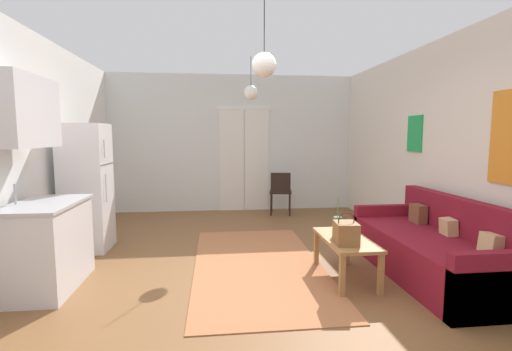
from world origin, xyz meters
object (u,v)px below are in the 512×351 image
Objects in this scene: couch at (435,251)px; accent_chair at (281,190)px; bamboo_vase at (337,226)px; pendant_lamp_near at (264,65)px; refrigerator at (87,187)px; handbag at (346,233)px; pendant_lamp_far at (251,93)px; coffee_table at (346,244)px.

couch reaches higher than accent_chair.
pendant_lamp_near reaches higher than bamboo_vase.
accent_chair is at bearing 91.40° from bamboo_vase.
accent_chair is 1.21× the size of pendant_lamp_near.
bamboo_vase is 0.25× the size of refrigerator.
couch reaches higher than handbag.
handbag is at bearing 101.66° from accent_chair.
pendant_lamp_far reaches higher than bamboo_vase.
bamboo_vase reaches higher than handbag.
pendant_lamp_far is at bearing 111.31° from bamboo_vase.
bamboo_vase is 0.63× the size of pendant_lamp_far.
coffee_table is 1.45× the size of pendant_lamp_far.
bamboo_vase is 1.92m from pendant_lamp_near.
bamboo_vase is 3.33m from refrigerator.
coffee_table is at bearing 69.44° from handbag.
pendant_lamp_near is at bearing -160.53° from coffee_table.
coffee_table is 2.06m from pendant_lamp_near.
refrigerator is 3.08m from pendant_lamp_near.
pendant_lamp_far is at bearing 87.15° from pendant_lamp_near.
pendant_lamp_far reaches higher than accent_chair.
pendant_lamp_near reaches higher than handbag.
accent_chair is (-1.14, 3.26, 0.20)m from couch.
coffee_table is at bearing 103.07° from accent_chair.
pendant_lamp_near is at bearing -92.85° from pendant_lamp_far.
pendant_lamp_near is (2.18, -1.72, 1.34)m from refrigerator.
pendant_lamp_near is (-0.94, -0.33, 1.80)m from coffee_table.
pendant_lamp_near is 1.04× the size of pendant_lamp_far.
pendant_lamp_near is at bearing -152.66° from bamboo_vase.
accent_chair is at bearing 109.20° from couch.
refrigerator is (-3.06, 1.26, 0.30)m from bamboo_vase.
handbag is (-0.08, -0.20, 0.18)m from coffee_table.
accent_chair is 2.18m from pendant_lamp_far.
coffee_table is at bearing 19.47° from pendant_lamp_near.
couch is 1.11m from bamboo_vase.
accent_chair is 1.25× the size of pendant_lamp_far.
accent_chair is (-0.13, 3.22, 0.10)m from coffee_table.
bamboo_vase is at bearing 112.79° from coffee_table.
accent_chair is at bearing 31.51° from refrigerator.
refrigerator is (-3.04, 1.59, 0.29)m from handbag.
handbag is 2.92m from pendant_lamp_far.
coffee_table is 3.22m from accent_chair.
pendant_lamp_near is (-0.81, -3.55, 1.70)m from accent_chair.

